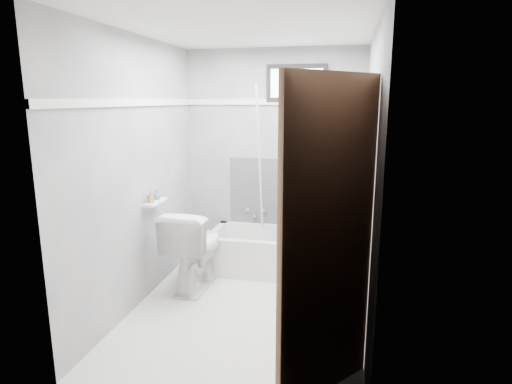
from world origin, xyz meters
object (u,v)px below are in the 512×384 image
(office_chair, at_px, (319,212))
(soap_bottle_a, at_px, (150,197))
(door, at_px, (374,264))
(bathtub, at_px, (278,252))
(soap_bottle_b, at_px, (157,195))
(toilet, at_px, (195,248))

(office_chair, bearing_deg, soap_bottle_a, -143.42)
(door, xyz_separation_m, soap_bottle_a, (-1.92, 1.36, -0.03))
(bathtub, xyz_separation_m, soap_bottle_b, (-1.06, -0.71, 0.75))
(soap_bottle_b, bearing_deg, office_chair, 26.30)
(toilet, relative_size, soap_bottle_a, 7.45)
(soap_bottle_b, bearing_deg, bathtub, 33.72)
(toilet, height_order, soap_bottle_a, soap_bottle_a)
(door, bearing_deg, bathtub, 111.17)
(bathtub, distance_m, soap_bottle_a, 1.56)
(office_chair, height_order, toilet, office_chair)
(office_chair, distance_m, toilet, 1.35)
(office_chair, xyz_separation_m, toilet, (-1.17, -0.61, -0.28))
(office_chair, height_order, soap_bottle_a, office_chair)
(office_chair, bearing_deg, soap_bottle_b, -147.58)
(toilet, bearing_deg, bathtub, -140.45)
(office_chair, bearing_deg, bathtub, -170.32)
(bathtub, height_order, soap_bottle_a, soap_bottle_a)
(office_chair, relative_size, soap_bottle_a, 10.24)
(office_chair, distance_m, soap_bottle_b, 1.69)
(door, bearing_deg, office_chair, 100.87)
(bathtub, relative_size, toilet, 1.84)
(toilet, bearing_deg, soap_bottle_a, 41.94)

